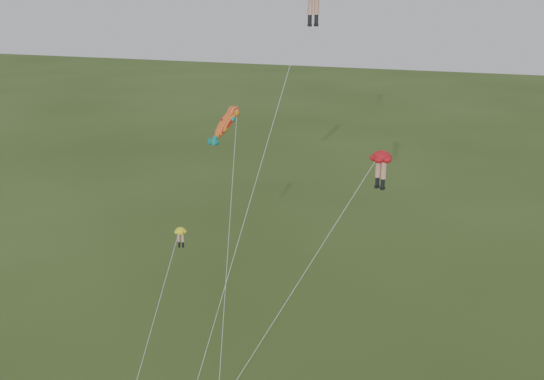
% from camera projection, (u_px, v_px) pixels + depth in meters
% --- Properties ---
extents(legs_kite_red_high, '(4.89, 13.03, 22.91)m').
position_uv_depth(legs_kite_red_high, '(312.00, 1.00, 37.55)').
color(legs_kite_red_high, red).
rests_on(legs_kite_red_high, ground).
extents(legs_kite_red_mid, '(8.18, 12.69, 13.44)m').
position_uv_depth(legs_kite_red_mid, '(379.00, 163.00, 36.56)').
color(legs_kite_red_mid, red).
rests_on(legs_kite_red_mid, ground).
extents(legs_kite_yellow, '(0.95, 8.78, 8.55)m').
position_uv_depth(legs_kite_yellow, '(176.00, 246.00, 37.46)').
color(legs_kite_yellow, '#FFF320').
rests_on(legs_kite_yellow, ground).
extents(fish_kite, '(5.01, 13.43, 15.40)m').
position_uv_depth(fish_kite, '(226.00, 124.00, 40.77)').
color(fish_kite, orange).
rests_on(fish_kite, ground).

